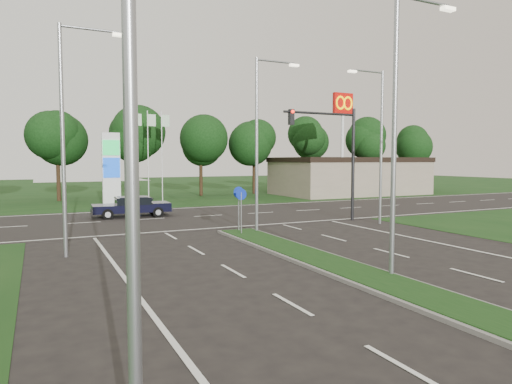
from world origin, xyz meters
name	(u,v)px	position (x,y,z in m)	size (l,w,h in m)	color
verge_far	(119,190)	(0.00, 55.00, 0.00)	(160.00, 50.00, 0.02)	#123311
cross_road	(194,217)	(0.00, 24.00, 0.00)	(160.00, 12.00, 0.02)	black
median_kerb	(420,295)	(0.00, 4.00, 0.06)	(2.00, 26.00, 0.12)	slate
commercial_building	(350,176)	(22.00, 36.00, 2.00)	(16.00, 9.00, 4.00)	gray
streetlight_median_near	(399,120)	(1.00, 6.00, 5.08)	(2.53, 0.22, 9.00)	gray
streetlight_median_far	(260,135)	(1.00, 16.00, 5.08)	(2.53, 0.22, 9.00)	gray
streetlight_left_near	(148,45)	(-8.30, 0.00, 5.08)	(2.53, 0.22, 9.00)	gray
streetlight_left_far	(68,127)	(-8.30, 14.00, 5.08)	(2.53, 0.22, 9.00)	gray
streetlight_right_far	(379,138)	(8.80, 16.00, 5.08)	(2.53, 0.22, 9.00)	gray
traffic_signal	(336,146)	(7.19, 18.00, 4.65)	(5.10, 0.42, 7.00)	black
median_signs	(239,200)	(0.00, 16.40, 1.71)	(1.16, 1.76, 2.38)	gray
gas_pylon	(114,168)	(-3.79, 33.05, 3.20)	(5.80, 1.26, 8.00)	silver
mcdonalds_sign	(343,118)	(18.00, 31.97, 7.99)	(2.20, 0.47, 10.40)	silver
treeline_far	(143,129)	(0.10, 39.93, 6.83)	(6.00, 6.00, 9.90)	black
navy_sedan	(132,206)	(-3.78, 25.68, 0.73)	(5.07, 2.29, 1.37)	black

